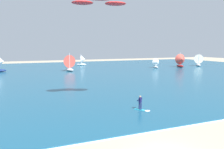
{
  "coord_description": "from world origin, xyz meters",
  "views": [
    {
      "loc": [
        -9.47,
        -12.64,
        7.46
      ],
      "look_at": [
        1.15,
        12.3,
        4.13
      ],
      "focal_mm": 37.38,
      "sensor_mm": 36.0,
      "label": 1
    }
  ],
  "objects_px": {
    "sailboat_center_horizon": "(181,60)",
    "sailboat_mid_right": "(198,60)",
    "kitesurfer": "(142,105)",
    "sailboat_far_right": "(156,63)",
    "sailboat_anchored_offshore": "(83,60)",
    "sailboat_mid_left": "(0,63)",
    "sailboat_far_left": "(68,63)",
    "kite": "(99,1)"
  },
  "relations": [
    {
      "from": "kitesurfer",
      "to": "sailboat_far_right",
      "type": "distance_m",
      "value": 53.01
    },
    {
      "from": "kitesurfer",
      "to": "sailboat_far_right",
      "type": "relative_size",
      "value": 0.55
    },
    {
      "from": "sailboat_anchored_offshore",
      "to": "sailboat_mid_left",
      "type": "height_order",
      "value": "sailboat_mid_left"
    },
    {
      "from": "kitesurfer",
      "to": "sailboat_center_horizon",
      "type": "relative_size",
      "value": 0.38
    },
    {
      "from": "kitesurfer",
      "to": "kite",
      "type": "xyz_separation_m",
      "value": [
        -3.17,
        5.38,
        12.3
      ]
    },
    {
      "from": "kitesurfer",
      "to": "sailboat_center_horizon",
      "type": "bearing_deg",
      "value": 46.25
    },
    {
      "from": "kitesurfer",
      "to": "sailboat_far_right",
      "type": "height_order",
      "value": "sailboat_far_right"
    },
    {
      "from": "kite",
      "to": "sailboat_center_horizon",
      "type": "relative_size",
      "value": 1.38
    },
    {
      "from": "sailboat_mid_right",
      "to": "sailboat_mid_left",
      "type": "height_order",
      "value": "sailboat_mid_left"
    },
    {
      "from": "kitesurfer",
      "to": "sailboat_far_right",
      "type": "bearing_deg",
      "value": 54.42
    },
    {
      "from": "sailboat_mid_left",
      "to": "sailboat_far_right",
      "type": "bearing_deg",
      "value": -8.38
    },
    {
      "from": "kite",
      "to": "sailboat_anchored_offshore",
      "type": "xyz_separation_m",
      "value": [
        14.3,
        57.87,
        -10.91
      ]
    },
    {
      "from": "sailboat_far_right",
      "to": "sailboat_anchored_offshore",
      "type": "distance_m",
      "value": 28.18
    },
    {
      "from": "sailboat_far_left",
      "to": "sailboat_center_horizon",
      "type": "relative_size",
      "value": 1.03
    },
    {
      "from": "sailboat_center_horizon",
      "to": "kitesurfer",
      "type": "bearing_deg",
      "value": -133.75
    },
    {
      "from": "kite",
      "to": "sailboat_far_right",
      "type": "bearing_deg",
      "value": 47.97
    },
    {
      "from": "sailboat_far_left",
      "to": "kitesurfer",
      "type": "bearing_deg",
      "value": -92.08
    },
    {
      "from": "sailboat_far_right",
      "to": "kite",
      "type": "bearing_deg",
      "value": -132.03
    },
    {
      "from": "sailboat_mid_right",
      "to": "sailboat_far_right",
      "type": "bearing_deg",
      "value": -177.5
    },
    {
      "from": "kite",
      "to": "sailboat_far_right",
      "type": "height_order",
      "value": "kite"
    },
    {
      "from": "sailboat_center_horizon",
      "to": "sailboat_anchored_offshore",
      "type": "xyz_separation_m",
      "value": [
        -29.06,
        21.28,
        -0.38
      ]
    },
    {
      "from": "sailboat_center_horizon",
      "to": "sailboat_mid_right",
      "type": "height_order",
      "value": "sailboat_center_horizon"
    },
    {
      "from": "kitesurfer",
      "to": "sailboat_mid_right",
      "type": "relative_size",
      "value": 0.41
    },
    {
      "from": "sailboat_far_right",
      "to": "sailboat_center_horizon",
      "type": "distance_m",
      "value": 9.45
    },
    {
      "from": "sailboat_far_right",
      "to": "sailboat_mid_left",
      "type": "height_order",
      "value": "sailboat_mid_left"
    },
    {
      "from": "sailboat_mid_right",
      "to": "sailboat_anchored_offshore",
      "type": "bearing_deg",
      "value": 153.36
    },
    {
      "from": "sailboat_far_left",
      "to": "sailboat_mid_right",
      "type": "xyz_separation_m",
      "value": [
        47.99,
        -1.58,
        -0.23
      ]
    },
    {
      "from": "kite",
      "to": "sailboat_center_horizon",
      "type": "distance_m",
      "value": 57.71
    },
    {
      "from": "kitesurfer",
      "to": "sailboat_mid_right",
      "type": "distance_m",
      "value": 66.31
    },
    {
      "from": "sailboat_center_horizon",
      "to": "sailboat_far_left",
      "type": "bearing_deg",
      "value": 174.76
    },
    {
      "from": "sailboat_anchored_offshore",
      "to": "sailboat_mid_right",
      "type": "relative_size",
      "value": 0.9
    },
    {
      "from": "kite",
      "to": "sailboat_mid_right",
      "type": "distance_m",
      "value": 66.26
    },
    {
      "from": "sailboat_far_right",
      "to": "sailboat_center_horizon",
      "type": "height_order",
      "value": "sailboat_center_horizon"
    },
    {
      "from": "sailboat_anchored_offshore",
      "to": "kite",
      "type": "bearing_deg",
      "value": -103.88
    },
    {
      "from": "kite",
      "to": "sailboat_anchored_offshore",
      "type": "height_order",
      "value": "kite"
    },
    {
      "from": "sailboat_anchored_offshore",
      "to": "sailboat_mid_right",
      "type": "bearing_deg",
      "value": -26.64
    },
    {
      "from": "sailboat_far_right",
      "to": "sailboat_mid_left",
      "type": "distance_m",
      "value": 48.27
    },
    {
      "from": "sailboat_mid_left",
      "to": "sailboat_far_left",
      "type": "bearing_deg",
      "value": -14.01
    },
    {
      "from": "sailboat_far_right",
      "to": "sailboat_far_left",
      "type": "distance_m",
      "value": 29.29
    },
    {
      "from": "sailboat_mid_right",
      "to": "sailboat_mid_left",
      "type": "bearing_deg",
      "value": 174.67
    },
    {
      "from": "sailboat_center_horizon",
      "to": "sailboat_mid_right",
      "type": "relative_size",
      "value": 1.07
    },
    {
      "from": "sailboat_mid_right",
      "to": "sailboat_mid_left",
      "type": "xyz_separation_m",
      "value": [
        -66.55,
        6.21,
        0.36
      ]
    }
  ]
}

